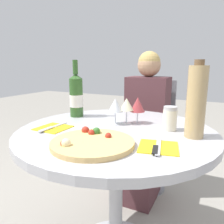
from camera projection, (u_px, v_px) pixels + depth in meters
dining_table at (116, 157)px, 1.12m from camera, size 0.98×0.98×0.75m
chair_behind_diner at (149, 136)px, 1.91m from camera, size 0.38×0.38×0.94m
seated_diner at (144, 133)px, 1.77m from camera, size 0.33×0.46×1.17m
pizza_large at (92, 142)px, 0.87m from camera, size 0.33×0.33×0.05m
wine_bottle at (76, 96)px, 1.33m from camera, size 0.08×0.08×0.34m
tall_carafe at (196, 102)px, 0.94m from camera, size 0.08×0.08×0.34m
sugar_shaker at (170, 119)px, 1.06m from camera, size 0.07×0.07×0.12m
wine_glass_front_left at (115, 106)px, 1.16m from camera, size 0.08×0.08×0.14m
wine_glass_back_right at (138, 105)px, 1.18m from camera, size 0.08×0.08×0.14m
wine_glass_center at (127, 105)px, 1.17m from camera, size 0.08×0.08×0.14m
place_setting_left at (53, 128)px, 1.10m from camera, size 0.15×0.19×0.01m
place_setting_right at (158, 147)px, 0.84m from camera, size 0.18×0.19×0.01m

